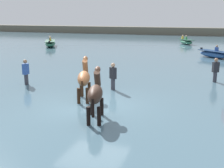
{
  "coord_description": "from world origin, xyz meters",
  "views": [
    {
      "loc": [
        4.13,
        -9.99,
        3.85
      ],
      "look_at": [
        0.18,
        1.79,
        0.84
      ],
      "focal_mm": 46.43,
      "sensor_mm": 36.0,
      "label": 1
    }
  ],
  "objects_px": {
    "boat_mid_channel": "(186,42)",
    "person_wading_close": "(215,72)",
    "horse_lead_chestnut": "(84,79)",
    "boat_distant_east": "(215,54)",
    "person_wading_mid": "(26,74)",
    "boat_near_port": "(50,43)",
    "person_spectator_far": "(113,79)",
    "horse_trailing_dark_bay": "(95,95)"
  },
  "relations": [
    {
      "from": "horse_lead_chestnut",
      "to": "person_wading_close",
      "type": "xyz_separation_m",
      "value": [
        5.25,
        5.12,
        -0.35
      ]
    },
    {
      "from": "horse_trailing_dark_bay",
      "to": "person_wading_close",
      "type": "bearing_deg",
      "value": 61.34
    },
    {
      "from": "boat_distant_east",
      "to": "boat_near_port",
      "type": "bearing_deg",
      "value": 169.18
    },
    {
      "from": "horse_trailing_dark_bay",
      "to": "boat_distant_east",
      "type": "distance_m",
      "value": 16.94
    },
    {
      "from": "boat_distant_east",
      "to": "person_wading_mid",
      "type": "height_order",
      "value": "person_wading_mid"
    },
    {
      "from": "horse_trailing_dark_bay",
      "to": "person_wading_mid",
      "type": "distance_m",
      "value": 6.32
    },
    {
      "from": "horse_trailing_dark_bay",
      "to": "boat_mid_channel",
      "type": "height_order",
      "value": "horse_trailing_dark_bay"
    },
    {
      "from": "boat_distant_east",
      "to": "person_wading_mid",
      "type": "xyz_separation_m",
      "value": [
        -9.25,
        -12.89,
        0.24
      ]
    },
    {
      "from": "person_wading_mid",
      "to": "person_wading_close",
      "type": "bearing_deg",
      "value": 21.63
    },
    {
      "from": "person_spectator_far",
      "to": "boat_distant_east",
      "type": "bearing_deg",
      "value": 69.26
    },
    {
      "from": "boat_near_port",
      "to": "person_spectator_far",
      "type": "relative_size",
      "value": 2.17
    },
    {
      "from": "boat_near_port",
      "to": "boat_mid_channel",
      "type": "xyz_separation_m",
      "value": [
        14.13,
        7.33,
        -0.03
      ]
    },
    {
      "from": "boat_mid_channel",
      "to": "person_wading_close",
      "type": "height_order",
      "value": "person_wading_close"
    },
    {
      "from": "boat_near_port",
      "to": "boat_distant_east",
      "type": "distance_m",
      "value": 17.65
    },
    {
      "from": "horse_lead_chestnut",
      "to": "boat_near_port",
      "type": "bearing_deg",
      "value": 124.06
    },
    {
      "from": "horse_trailing_dark_bay",
      "to": "person_wading_close",
      "type": "relative_size",
      "value": 1.25
    },
    {
      "from": "horse_trailing_dark_bay",
      "to": "person_wading_mid",
      "type": "bearing_deg",
      "value": 145.82
    },
    {
      "from": "boat_distant_east",
      "to": "person_spectator_far",
      "type": "bearing_deg",
      "value": -110.74
    },
    {
      "from": "boat_distant_east",
      "to": "boat_mid_channel",
      "type": "distance_m",
      "value": 11.12
    },
    {
      "from": "horse_trailing_dark_bay",
      "to": "boat_near_port",
      "type": "height_order",
      "value": "horse_trailing_dark_bay"
    },
    {
      "from": "horse_lead_chestnut",
      "to": "boat_mid_channel",
      "type": "bearing_deg",
      "value": 85.08
    },
    {
      "from": "boat_mid_channel",
      "to": "person_spectator_far",
      "type": "distance_m",
      "value": 23.17
    },
    {
      "from": "horse_trailing_dark_bay",
      "to": "boat_mid_channel",
      "type": "bearing_deg",
      "value": 88.25
    },
    {
      "from": "horse_lead_chestnut",
      "to": "person_wading_mid",
      "type": "relative_size",
      "value": 1.26
    },
    {
      "from": "person_wading_mid",
      "to": "boat_mid_channel",
      "type": "bearing_deg",
      "value": 75.59
    },
    {
      "from": "horse_trailing_dark_bay",
      "to": "boat_near_port",
      "type": "bearing_deg",
      "value": 123.95
    },
    {
      "from": "horse_lead_chestnut",
      "to": "boat_near_port",
      "type": "height_order",
      "value": "horse_lead_chestnut"
    },
    {
      "from": "horse_trailing_dark_bay",
      "to": "person_wading_close",
      "type": "xyz_separation_m",
      "value": [
        3.92,
        7.17,
        -0.34
      ]
    },
    {
      "from": "boat_distant_east",
      "to": "horse_lead_chestnut",
      "type": "bearing_deg",
      "value": -110.44
    },
    {
      "from": "person_wading_close",
      "to": "person_wading_mid",
      "type": "bearing_deg",
      "value": -158.37
    },
    {
      "from": "boat_distant_east",
      "to": "horse_trailing_dark_bay",
      "type": "bearing_deg",
      "value": -103.79
    },
    {
      "from": "boat_distant_east",
      "to": "boat_mid_channel",
      "type": "xyz_separation_m",
      "value": [
        -3.21,
        10.64,
        0.01
      ]
    },
    {
      "from": "boat_distant_east",
      "to": "person_spectator_far",
      "type": "xyz_separation_m",
      "value": [
        -4.73,
        -12.48,
        0.24
      ]
    },
    {
      "from": "person_wading_mid",
      "to": "boat_near_port",
      "type": "bearing_deg",
      "value": 116.49
    },
    {
      "from": "horse_trailing_dark_bay",
      "to": "boat_near_port",
      "type": "xyz_separation_m",
      "value": [
        -13.3,
        19.75,
        -0.54
      ]
    },
    {
      "from": "boat_distant_east",
      "to": "person_wading_close",
      "type": "distance_m",
      "value": 9.27
    },
    {
      "from": "boat_near_port",
      "to": "person_wading_close",
      "type": "xyz_separation_m",
      "value": [
        17.21,
        -12.58,
        0.2
      ]
    },
    {
      "from": "person_wading_mid",
      "to": "person_spectator_far",
      "type": "relative_size",
      "value": 1.0
    },
    {
      "from": "boat_mid_channel",
      "to": "person_wading_mid",
      "type": "height_order",
      "value": "person_wading_mid"
    },
    {
      "from": "person_wading_mid",
      "to": "person_spectator_far",
      "type": "distance_m",
      "value": 4.55
    },
    {
      "from": "horse_lead_chestnut",
      "to": "boat_near_port",
      "type": "relative_size",
      "value": 0.58
    },
    {
      "from": "boat_mid_channel",
      "to": "person_wading_mid",
      "type": "bearing_deg",
      "value": -104.41
    }
  ]
}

